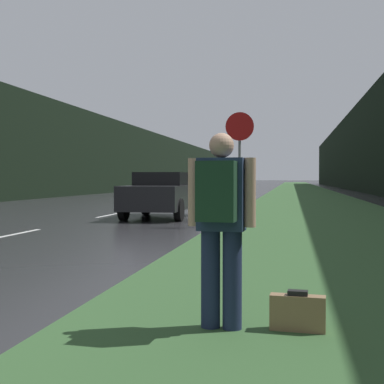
# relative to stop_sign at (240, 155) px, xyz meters

# --- Properties ---
(grass_verge) EXTENTS (6.00, 240.00, 0.02)m
(grass_verge) POSITION_rel_stop_sign_xyz_m (2.31, 28.78, -1.87)
(grass_verge) COLOR #33562D
(grass_verge) RESTS_ON ground_plane
(lane_stripe_b) EXTENTS (0.12, 3.00, 0.01)m
(lane_stripe_b) POSITION_rel_stop_sign_xyz_m (-4.85, -3.14, -1.88)
(lane_stripe_b) COLOR silver
(lane_stripe_b) RESTS_ON ground_plane
(lane_stripe_c) EXTENTS (0.12, 3.00, 0.01)m
(lane_stripe_c) POSITION_rel_stop_sign_xyz_m (-4.85, 3.86, -1.88)
(lane_stripe_c) COLOR silver
(lane_stripe_c) RESTS_ON ground_plane
(lane_stripe_d) EXTENTS (0.12, 3.00, 0.01)m
(lane_stripe_d) POSITION_rel_stop_sign_xyz_m (-4.85, 10.86, -1.88)
(lane_stripe_d) COLOR silver
(lane_stripe_d) RESTS_ON ground_plane
(treeline_far_side) EXTENTS (2.00, 140.00, 6.46)m
(treeline_far_side) POSITION_rel_stop_sign_xyz_m (-15.01, 38.78, 1.35)
(treeline_far_side) COLOR black
(treeline_far_side) RESTS_ON ground_plane
(treeline_near_side) EXTENTS (2.00, 140.00, 8.29)m
(treeline_near_side) POSITION_rel_stop_sign_xyz_m (8.31, 38.78, 2.26)
(treeline_near_side) COLOR black
(treeline_near_side) RESTS_ON ground_plane
(stop_sign) EXTENTS (0.75, 0.07, 3.01)m
(stop_sign) POSITION_rel_stop_sign_xyz_m (0.00, 0.00, 0.00)
(stop_sign) COLOR slate
(stop_sign) RESTS_ON ground_plane
(hitchhiker_with_backpack) EXTENTS (0.58, 0.42, 1.66)m
(hitchhiker_with_backpack) POSITION_rel_stop_sign_xyz_m (0.77, -9.60, -0.93)
(hitchhiker_with_backpack) COLOR #1E2847
(hitchhiker_with_backpack) RESTS_ON ground_plane
(suitcase) EXTENTS (0.46, 0.16, 0.35)m
(suitcase) POSITION_rel_stop_sign_xyz_m (1.40, -9.52, -1.72)
(suitcase) COLOR olive
(suitcase) RESTS_ON ground_plane
(car_passing_near) EXTENTS (1.90, 4.04, 1.46)m
(car_passing_near) POSITION_rel_stop_sign_xyz_m (-2.77, 2.68, -1.13)
(car_passing_near) COLOR black
(car_passing_near) RESTS_ON ground_plane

